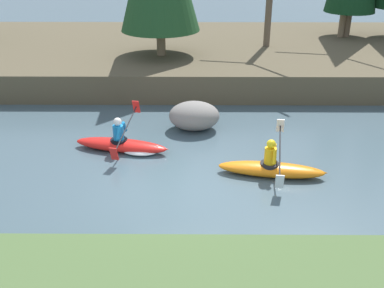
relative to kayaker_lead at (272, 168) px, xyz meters
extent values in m
plane|color=#425660|center=(-2.36, -0.57, -0.22)|extent=(90.00, 90.00, 0.00)
cube|color=brown|center=(-2.36, 10.25, 0.31)|extent=(44.00, 10.30, 1.05)
cylinder|color=#7A664C|center=(-3.37, 8.14, 1.34)|extent=(0.36, 0.36, 1.02)
cylinder|color=brown|center=(5.28, 11.80, 1.41)|extent=(0.36, 0.36, 1.15)
ellipsoid|color=orange|center=(-0.02, 0.00, -0.05)|extent=(2.76, 1.00, 0.34)
cone|color=orange|center=(1.20, -0.18, -0.03)|extent=(0.38, 0.25, 0.20)
cylinder|color=black|center=(-0.07, 0.01, 0.09)|extent=(0.55, 0.55, 0.08)
cylinder|color=yellow|center=(-0.07, 0.01, 0.34)|extent=(0.34, 0.34, 0.42)
sphere|color=yellow|center=(-0.07, 0.01, 0.67)|extent=(0.26, 0.26, 0.23)
cylinder|color=yellow|center=(0.06, 0.23, 0.43)|extent=(0.12, 0.24, 0.35)
cylinder|color=yellow|center=(-0.01, -0.24, 0.43)|extent=(0.12, 0.24, 0.35)
cylinder|color=black|center=(0.15, -0.02, 0.47)|extent=(0.32, 1.90, 0.65)
cube|color=white|center=(0.30, 0.92, 0.78)|extent=(0.22, 0.19, 0.41)
cube|color=white|center=(0.01, -0.96, 0.16)|extent=(0.22, 0.19, 0.41)
ellipsoid|color=red|center=(-4.08, 1.41, -0.05)|extent=(2.77, 1.15, 0.34)
cone|color=red|center=(-2.87, 1.15, -0.03)|extent=(0.38, 0.27, 0.20)
cylinder|color=black|center=(-4.13, 1.42, 0.09)|extent=(0.57, 0.57, 0.08)
cylinder|color=#1984CC|center=(-4.13, 1.42, 0.34)|extent=(0.36, 0.36, 0.42)
sphere|color=white|center=(-4.13, 1.42, 0.67)|extent=(0.27, 0.27, 0.23)
cylinder|color=#1984CC|center=(-3.98, 1.63, 0.43)|extent=(0.14, 0.24, 0.35)
cylinder|color=#1984CC|center=(-4.09, 1.16, 0.43)|extent=(0.14, 0.24, 0.35)
cylinder|color=black|center=(-3.91, 1.37, 0.47)|extent=(0.44, 1.88, 0.65)
cube|color=red|center=(-3.71, 2.30, 0.78)|extent=(0.23, 0.20, 0.41)
cube|color=red|center=(-4.11, 0.44, 0.16)|extent=(0.23, 0.20, 0.41)
ellipsoid|color=white|center=(-3.55, 1.29, -0.13)|extent=(1.22, 0.91, 0.18)
ellipsoid|color=gray|center=(-2.00, 2.97, 0.23)|extent=(1.58, 1.24, 0.90)
camera|label=1|loc=(-1.97, -10.08, 5.49)|focal=42.00mm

